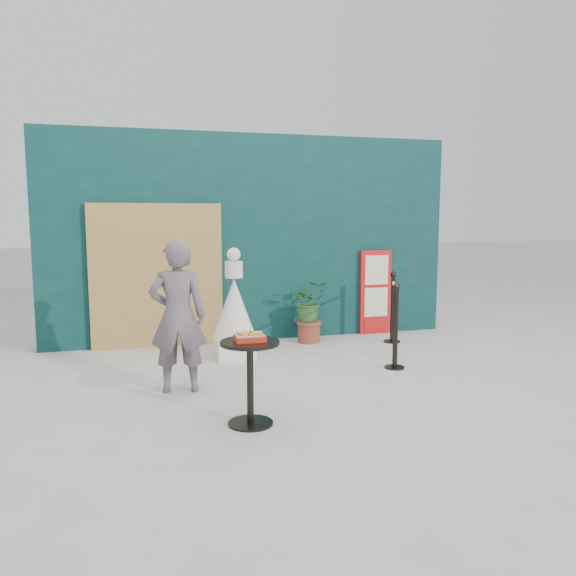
# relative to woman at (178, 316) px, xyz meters

# --- Properties ---
(ground) EXTENTS (60.00, 60.00, 0.00)m
(ground) POSITION_rel_woman_xyz_m (1.29, -0.82, -0.80)
(ground) COLOR #ADAAA5
(ground) RESTS_ON ground
(back_wall) EXTENTS (6.00, 0.30, 3.00)m
(back_wall) POSITION_rel_woman_xyz_m (1.29, 2.33, 0.70)
(back_wall) COLOR #0A2E2A
(back_wall) RESTS_ON ground
(bamboo_fence) EXTENTS (1.80, 0.08, 2.00)m
(bamboo_fence) POSITION_rel_woman_xyz_m (-0.11, 2.12, 0.20)
(bamboo_fence) COLOR tan
(bamboo_fence) RESTS_ON ground
(woman) EXTENTS (0.62, 0.44, 1.59)m
(woman) POSITION_rel_woman_xyz_m (0.00, 0.00, 0.00)
(woman) COLOR #60525A
(woman) RESTS_ON ground
(menu_board) EXTENTS (0.50, 0.07, 1.30)m
(menu_board) POSITION_rel_woman_xyz_m (3.19, 2.13, -0.15)
(menu_board) COLOR red
(menu_board) RESTS_ON ground
(statue) EXTENTS (0.56, 0.56, 1.43)m
(statue) POSITION_rel_woman_xyz_m (0.81, 1.22, -0.21)
(statue) COLOR white
(statue) RESTS_ON ground
(cafe_table) EXTENTS (0.52, 0.52, 0.75)m
(cafe_table) POSITION_rel_woman_xyz_m (0.52, -1.13, -0.30)
(cafe_table) COLOR black
(cafe_table) RESTS_ON ground
(food_basket) EXTENTS (0.26, 0.19, 0.11)m
(food_basket) POSITION_rel_woman_xyz_m (0.53, -1.13, -0.01)
(food_basket) COLOR red
(food_basket) RESTS_ON cafe_table
(planter) EXTENTS (0.53, 0.46, 0.90)m
(planter) POSITION_rel_woman_xyz_m (2.01, 1.83, -0.27)
(planter) COLOR brown
(planter) RESTS_ON ground
(stanchion_barrier) EXTENTS (0.84, 1.54, 1.03)m
(stanchion_barrier) POSITION_rel_woman_xyz_m (2.88, 0.85, -0.30)
(stanchion_barrier) COLOR black
(stanchion_barrier) RESTS_ON ground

